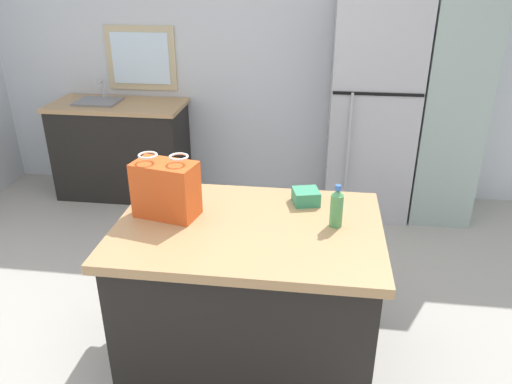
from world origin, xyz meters
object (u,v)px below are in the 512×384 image
(shopping_bag, at_px, (166,189))
(tall_cabinet, at_px, (451,96))
(kitchen_island, at_px, (249,293))
(refrigerator, at_px, (372,111))
(bottle, at_px, (337,208))
(small_box, at_px, (306,197))

(shopping_bag, bearing_deg, tall_cabinet, 46.98)
(kitchen_island, height_order, tall_cabinet, tall_cabinet)
(refrigerator, bearing_deg, bottle, -99.49)
(tall_cabinet, xyz_separation_m, bottle, (-0.98, -2.02, -0.11))
(tall_cabinet, bearing_deg, shopping_bag, -133.02)
(tall_cabinet, distance_m, shopping_bag, 2.75)
(small_box, bearing_deg, shopping_bag, -161.82)
(refrigerator, distance_m, shopping_bag, 2.36)
(kitchen_island, bearing_deg, tall_cabinet, 55.37)
(shopping_bag, bearing_deg, bottle, -0.34)
(kitchen_island, distance_m, small_box, 0.63)
(small_box, height_order, bottle, bottle)
(refrigerator, xyz_separation_m, bottle, (-0.34, -2.02, 0.04))
(kitchen_island, bearing_deg, small_box, 46.15)
(kitchen_island, xyz_separation_m, refrigerator, (0.79, 2.07, 0.50))
(kitchen_island, relative_size, tall_cabinet, 0.64)
(shopping_bag, xyz_separation_m, bottle, (0.90, -0.01, -0.05))
(kitchen_island, distance_m, bottle, 0.70)
(refrigerator, xyz_separation_m, shopping_bag, (-1.24, -2.01, 0.09))
(refrigerator, relative_size, tall_cabinet, 0.86)
(tall_cabinet, distance_m, small_box, 2.11)
(small_box, bearing_deg, refrigerator, 74.18)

